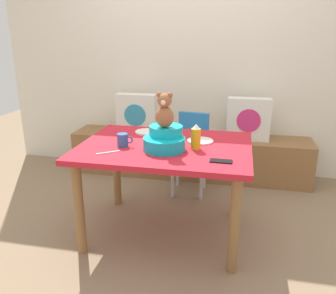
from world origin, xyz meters
TOP-DOWN VIEW (x-y plane):
  - ground_plane at (0.00, 0.00)m, footprint 8.00×8.00m
  - back_wall at (0.00, 1.49)m, footprint 4.40×0.10m
  - window_bench at (0.00, 1.22)m, footprint 2.60×0.44m
  - pillow_floral_left at (-0.58, 1.20)m, footprint 0.44×0.15m
  - pillow_floral_right at (0.62, 1.20)m, footprint 0.44×0.15m
  - dining_table at (0.00, 0.00)m, footprint 1.26×0.95m
  - highchair at (0.07, 0.79)m, footprint 0.36×0.48m
  - infant_seat_teal at (0.02, -0.09)m, footprint 0.30×0.33m
  - teddy_bear at (0.02, -0.09)m, footprint 0.13×0.12m
  - ketchup_bottle at (0.23, -0.05)m, footprint 0.07×0.07m
  - coffee_mug at (-0.29, -0.10)m, footprint 0.12×0.08m
  - dinner_plate_near at (-0.22, 0.29)m, footprint 0.20×0.20m
  - dinner_plate_far at (0.25, 0.13)m, footprint 0.20×0.20m
  - cell_phone at (0.43, -0.27)m, footprint 0.14×0.07m
  - table_fork at (-0.35, -0.26)m, footprint 0.15×0.11m

SIDE VIEW (x-z plane):
  - ground_plane at x=0.00m, z-range 0.00..0.00m
  - window_bench at x=0.00m, z-range 0.00..0.46m
  - highchair at x=0.07m, z-range 0.13..0.92m
  - dining_table at x=0.00m, z-range 0.27..1.01m
  - pillow_floral_left at x=-0.58m, z-range 0.46..0.90m
  - pillow_floral_right at x=0.62m, z-range 0.46..0.90m
  - table_fork at x=-0.35m, z-range 0.74..0.75m
  - cell_phone at x=0.43m, z-range 0.74..0.75m
  - dinner_plate_near at x=-0.22m, z-range 0.74..0.75m
  - dinner_plate_far at x=0.25m, z-range 0.74..0.75m
  - coffee_mug at x=-0.29m, z-range 0.74..0.84m
  - infant_seat_teal at x=0.02m, z-range 0.73..0.89m
  - ketchup_bottle at x=0.23m, z-range 0.73..0.92m
  - teddy_bear at x=0.02m, z-range 0.89..1.14m
  - back_wall at x=0.00m, z-range 0.00..2.60m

